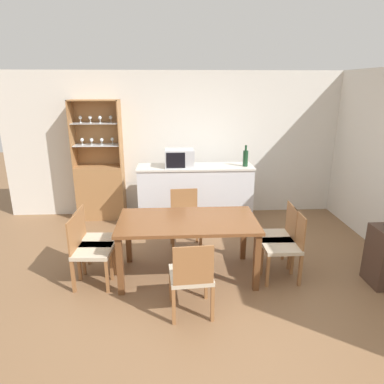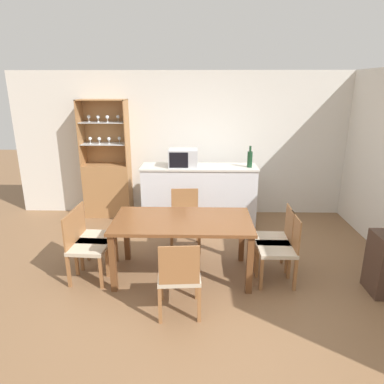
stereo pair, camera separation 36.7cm
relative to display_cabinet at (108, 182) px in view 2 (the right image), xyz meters
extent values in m
plane|color=brown|center=(1.72, -2.42, -0.62)|extent=(18.00, 18.00, 0.00)
cube|color=silver|center=(1.72, 0.21, 0.65)|extent=(6.80, 0.06, 2.55)
cube|color=silver|center=(1.65, -0.47, -0.12)|extent=(1.87, 0.51, 1.01)
cube|color=beige|center=(1.65, -0.47, 0.40)|extent=(1.90, 0.54, 0.03)
cube|color=#A37042|center=(0.00, -0.01, -0.14)|extent=(0.82, 0.38, 0.96)
cube|color=#A37042|center=(0.00, 0.17, 0.89)|extent=(0.82, 0.02, 1.12)
cube|color=#A37042|center=(-0.40, -0.01, 0.89)|extent=(0.02, 0.38, 1.12)
cube|color=#A37042|center=(0.40, -0.01, 0.89)|extent=(0.02, 0.38, 1.12)
cube|color=#A37042|center=(0.00, -0.01, 1.45)|extent=(0.82, 0.38, 0.02)
cube|color=white|center=(0.00, -0.01, 0.70)|extent=(0.77, 0.34, 0.01)
cube|color=white|center=(0.00, -0.01, 1.07)|extent=(0.77, 0.34, 0.01)
cylinder|color=white|center=(-0.25, -0.01, 0.71)|extent=(0.04, 0.04, 0.01)
cylinder|color=white|center=(-0.25, -0.01, 0.74)|extent=(0.01, 0.01, 0.06)
sphere|color=white|center=(-0.25, -0.01, 0.79)|extent=(0.06, 0.06, 0.06)
cylinder|color=white|center=(-0.25, 0.02, 1.08)|extent=(0.04, 0.04, 0.01)
cylinder|color=white|center=(-0.25, 0.02, 1.11)|extent=(0.01, 0.01, 0.06)
sphere|color=white|center=(-0.25, 0.02, 1.16)|extent=(0.06, 0.06, 0.06)
cylinder|color=white|center=(-0.08, -0.04, 0.71)|extent=(0.04, 0.04, 0.01)
cylinder|color=white|center=(-0.08, -0.04, 0.74)|extent=(0.01, 0.01, 0.06)
sphere|color=white|center=(-0.08, -0.04, 0.79)|extent=(0.06, 0.06, 0.06)
cylinder|color=white|center=(-0.08, -0.01, 1.08)|extent=(0.04, 0.04, 0.01)
cylinder|color=white|center=(-0.08, -0.01, 1.11)|extent=(0.01, 0.01, 0.06)
sphere|color=white|center=(-0.08, -0.01, 1.16)|extent=(0.06, 0.06, 0.06)
cylinder|color=white|center=(0.08, -0.04, 0.71)|extent=(0.04, 0.04, 0.01)
cylinder|color=white|center=(0.08, -0.04, 0.74)|extent=(0.01, 0.01, 0.06)
sphere|color=white|center=(0.08, -0.04, 0.79)|extent=(0.06, 0.06, 0.06)
cylinder|color=white|center=(0.08, -0.04, 1.08)|extent=(0.04, 0.04, 0.01)
cylinder|color=white|center=(0.08, -0.04, 1.11)|extent=(0.01, 0.01, 0.06)
sphere|color=white|center=(0.08, -0.04, 1.16)|extent=(0.06, 0.06, 0.06)
cylinder|color=white|center=(0.25, 0.02, 0.71)|extent=(0.04, 0.04, 0.01)
cylinder|color=white|center=(0.25, 0.02, 0.74)|extent=(0.01, 0.01, 0.06)
sphere|color=white|center=(0.25, 0.02, 0.79)|extent=(0.06, 0.06, 0.06)
cylinder|color=white|center=(0.25, 0.03, 1.08)|extent=(0.04, 0.04, 0.01)
cylinder|color=white|center=(0.25, 0.03, 1.11)|extent=(0.01, 0.01, 0.06)
sphere|color=white|center=(0.25, 0.03, 1.16)|extent=(0.06, 0.06, 0.06)
cube|color=brown|center=(1.46, -2.08, 0.10)|extent=(1.68, 0.89, 0.04)
cube|color=brown|center=(0.68, -2.46, -0.27)|extent=(0.07, 0.07, 0.71)
cube|color=brown|center=(2.24, -2.46, -0.27)|extent=(0.07, 0.07, 0.71)
cube|color=brown|center=(0.68, -1.69, -0.27)|extent=(0.07, 0.07, 0.71)
cube|color=brown|center=(2.24, -1.69, -0.27)|extent=(0.07, 0.07, 0.71)
cube|color=#C1B299|center=(0.33, -2.21, -0.19)|extent=(0.46, 0.46, 0.05)
cube|color=#936038|center=(0.12, -2.20, 0.03)|extent=(0.04, 0.40, 0.40)
cube|color=#936038|center=(0.54, -2.03, -0.42)|extent=(0.04, 0.04, 0.41)
cube|color=#936038|center=(0.51, -2.42, -0.42)|extent=(0.04, 0.04, 0.41)
cube|color=#936038|center=(0.15, -2.00, -0.42)|extent=(0.04, 0.04, 0.41)
cube|color=#936038|center=(0.12, -2.39, -0.42)|extent=(0.04, 0.04, 0.41)
cube|color=#C1B299|center=(2.58, -2.21, -0.19)|extent=(0.43, 0.43, 0.05)
cube|color=#936038|center=(2.79, -2.21, 0.03)|extent=(0.02, 0.40, 0.40)
cube|color=#936038|center=(2.39, -2.41, -0.42)|extent=(0.04, 0.04, 0.41)
cube|color=#936038|center=(2.39, -2.02, -0.42)|extent=(0.04, 0.04, 0.41)
cube|color=#936038|center=(2.78, -2.41, -0.42)|extent=(0.04, 0.04, 0.41)
cube|color=#936038|center=(2.78, -2.01, -0.42)|extent=(0.04, 0.04, 0.41)
cube|color=#C1B299|center=(1.46, -2.81, -0.19)|extent=(0.46, 0.46, 0.05)
cube|color=#936038|center=(1.47, -3.01, 0.03)|extent=(0.40, 0.05, 0.40)
cube|color=#936038|center=(1.25, -2.63, -0.42)|extent=(0.04, 0.04, 0.41)
cube|color=#936038|center=(1.64, -2.60, -0.42)|extent=(0.04, 0.04, 0.41)
cube|color=#936038|center=(1.27, -3.02, -0.42)|extent=(0.04, 0.04, 0.41)
cube|color=#936038|center=(1.67, -2.99, -0.42)|extent=(0.04, 0.04, 0.41)
cube|color=#C1B299|center=(1.46, -1.35, -0.19)|extent=(0.46, 0.46, 0.05)
cube|color=#936038|center=(1.44, -1.14, 0.03)|extent=(0.40, 0.04, 0.40)
cube|color=#936038|center=(1.66, -1.53, -0.42)|extent=(0.04, 0.04, 0.41)
cube|color=#936038|center=(1.27, -1.55, -0.42)|extent=(0.04, 0.04, 0.41)
cube|color=#936038|center=(1.64, -1.14, -0.42)|extent=(0.04, 0.04, 0.41)
cube|color=#936038|center=(1.25, -1.16, -0.42)|extent=(0.04, 0.04, 0.41)
cube|color=#C1B299|center=(2.58, -1.94, -0.19)|extent=(0.44, 0.44, 0.05)
cube|color=#936038|center=(2.79, -1.95, 0.03)|extent=(0.03, 0.40, 0.40)
cube|color=#936038|center=(2.38, -2.13, -0.42)|extent=(0.04, 0.04, 0.41)
cube|color=#936038|center=(2.39, -1.74, -0.42)|extent=(0.04, 0.04, 0.41)
cube|color=#936038|center=(2.77, -2.14, -0.42)|extent=(0.04, 0.04, 0.41)
cube|color=#936038|center=(2.78, -1.75, -0.42)|extent=(0.04, 0.04, 0.41)
cube|color=#C1B299|center=(0.33, -1.94, -0.19)|extent=(0.45, 0.45, 0.05)
cube|color=#936038|center=(0.12, -1.93, 0.03)|extent=(0.04, 0.40, 0.40)
cube|color=#936038|center=(0.54, -1.76, -0.42)|extent=(0.04, 0.04, 0.41)
cube|color=#936038|center=(0.52, -2.15, -0.42)|extent=(0.04, 0.04, 0.41)
cube|color=#936038|center=(0.14, -1.74, -0.42)|extent=(0.04, 0.04, 0.41)
cube|color=#936038|center=(0.12, -2.13, -0.42)|extent=(0.04, 0.04, 0.41)
cube|color=#B7BABF|center=(1.40, -0.51, 0.56)|extent=(0.46, 0.35, 0.28)
cube|color=black|center=(1.33, -0.68, 0.56)|extent=(0.29, 0.01, 0.24)
cylinder|color=#193D23|center=(2.46, -0.54, 0.55)|extent=(0.08, 0.08, 0.26)
cylinder|color=#193D23|center=(2.46, -0.54, 0.72)|extent=(0.03, 0.03, 0.09)
camera|label=1|loc=(1.29, -5.92, 1.68)|focal=32.00mm
camera|label=2|loc=(1.66, -5.93, 1.68)|focal=32.00mm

